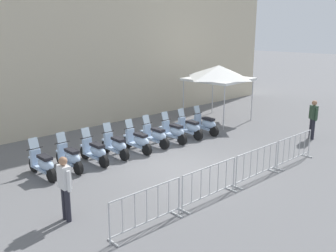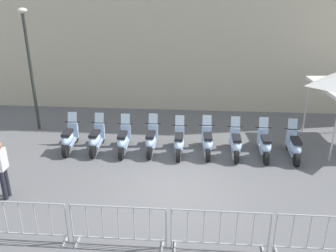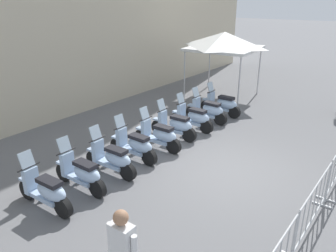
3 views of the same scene
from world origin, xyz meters
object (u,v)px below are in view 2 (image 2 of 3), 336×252
object	(u,v)px
motorcycle_7	(264,145)
motorcycle_8	(294,146)
motorcycle_6	(236,144)
motorcycle_3	(151,140)
barrier_segment_1	(118,226)
street_lamp	(29,57)
motorcycle_5	(207,142)
barrier_segment_0	(21,221)
barrier_segment_3	(326,236)
barrier_segment_2	(220,231)
motorcycle_2	(123,140)
motorcycle_4	(179,142)
officer_mid_plaza	(2,167)
motorcycle_1	(96,139)
motorcycle_0	(69,138)

from	to	relation	value
motorcycle_7	motorcycle_8	size ratio (longest dim) A/B	1.00
motorcycle_6	motorcycle_8	bearing A→B (deg)	-6.77
motorcycle_3	barrier_segment_1	distance (m)	4.91
motorcycle_8	street_lamp	distance (m)	10.25
motorcycle_5	barrier_segment_1	distance (m)	5.35
barrier_segment_0	barrier_segment_3	distance (m)	6.89
motorcycle_8	barrier_segment_3	distance (m)	4.80
barrier_segment_2	motorcycle_2	bearing A→B (deg)	117.83
motorcycle_4	barrier_segment_1	bearing A→B (deg)	-108.49
motorcycle_6	officer_mid_plaza	distance (m)	7.38
motorcycle_6	street_lamp	xyz separation A→B (m)	(-7.61, 2.53, 2.49)
street_lamp	officer_mid_plaza	xyz separation A→B (m)	(0.70, -5.05, -1.97)
barrier_segment_0	officer_mid_plaza	bearing A→B (deg)	121.37
motorcycle_3	motorcycle_5	bearing A→B (deg)	-5.08
motorcycle_8	officer_mid_plaza	world-z (taller)	officer_mid_plaza
motorcycle_3	barrier_segment_0	xyz separation A→B (m)	(-2.88, -4.67, 0.07)
motorcycle_6	motorcycle_2	bearing A→B (deg)	175.35
motorcycle_7	motorcycle_8	bearing A→B (deg)	-8.43
motorcycle_6	barrier_segment_0	distance (m)	7.25
motorcycle_1	barrier_segment_2	size ratio (longest dim) A/B	0.78
motorcycle_8	officer_mid_plaza	distance (m)	9.16
motorcycle_5	barrier_segment_3	xyz separation A→B (m)	(2.02, -5.10, 0.07)
motorcycle_1	motorcycle_8	bearing A→B (deg)	-5.56
motorcycle_2	barrier_segment_3	world-z (taller)	motorcycle_2
barrier_segment_2	motorcycle_1	bearing A→B (deg)	125.16
motorcycle_4	barrier_segment_0	bearing A→B (deg)	-130.70
motorcycle_0	motorcycle_4	xyz separation A→B (m)	(3.90, -0.38, 0.00)
motorcycle_5	motorcycle_8	size ratio (longest dim) A/B	1.00
barrier_segment_3	motorcycle_1	bearing A→B (deg)	137.81
motorcycle_8	officer_mid_plaza	size ratio (longest dim) A/B	1.00
barrier_segment_3	motorcycle_0	bearing A→B (deg)	141.65
motorcycle_1	motorcycle_3	xyz separation A→B (m)	(1.96, -0.11, 0.00)
motorcycle_0	motorcycle_6	distance (m)	5.87
motorcycle_0	street_lamp	world-z (taller)	street_lamp
barrier_segment_0	motorcycle_5	bearing A→B (deg)	42.89
motorcycle_4	motorcycle_7	world-z (taller)	same
barrier_segment_1	motorcycle_7	bearing A→B (deg)	44.78
street_lamp	motorcycle_7	bearing A→B (deg)	-16.93
motorcycle_1	motorcycle_8	distance (m)	6.85
barrier_segment_1	motorcycle_8	bearing A→B (deg)	38.30
motorcycle_0	motorcycle_3	distance (m)	2.93
barrier_segment_2	motorcycle_0	bearing A→B (deg)	131.27
barrier_segment_3	motorcycle_3	bearing A→B (deg)	127.04
motorcycle_2	barrier_segment_0	bearing A→B (deg)	-112.22
motorcycle_4	barrier_segment_3	distance (m)	5.91
motorcycle_7	motorcycle_1	bearing A→B (deg)	174.92
motorcycle_7	barrier_segment_2	world-z (taller)	motorcycle_7
motorcycle_0	motorcycle_3	world-z (taller)	same
motorcycle_2	officer_mid_plaza	distance (m)	4.17
barrier_segment_2	officer_mid_plaza	bearing A→B (deg)	158.67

